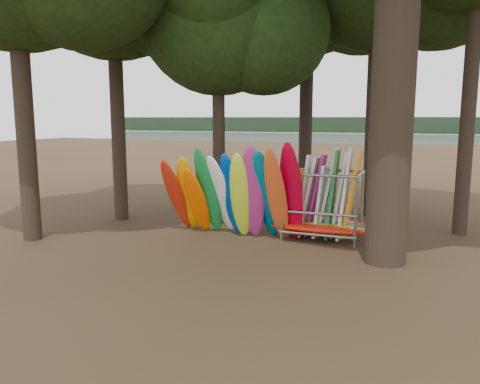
% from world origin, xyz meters
% --- Properties ---
extents(ground, '(120.00, 120.00, 0.00)m').
position_xyz_m(ground, '(0.00, 0.00, 0.00)').
color(ground, '#47331E').
rests_on(ground, ground).
extents(lake, '(160.00, 160.00, 0.00)m').
position_xyz_m(lake, '(0.00, 60.00, 0.00)').
color(lake, gray).
rests_on(lake, ground).
extents(far_shore, '(160.00, 4.00, 4.00)m').
position_xyz_m(far_shore, '(0.00, 110.00, 2.00)').
color(far_shore, black).
rests_on(far_shore, ground).
extents(oak_5, '(6.27, 6.27, 9.97)m').
position_xyz_m(oak_5, '(-1.95, 2.88, 7.22)').
color(oak_5, black).
rests_on(oak_5, ground).
extents(kayak_row, '(4.60, 2.01, 3.20)m').
position_xyz_m(kayak_row, '(-0.69, 1.04, 1.37)').
color(kayak_row, red).
rests_on(kayak_row, ground).
extents(storage_rack, '(3.20, 1.54, 2.90)m').
position_xyz_m(storage_rack, '(2.01, 1.92, 1.00)').
color(storage_rack, gray).
rests_on(storage_rack, ground).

